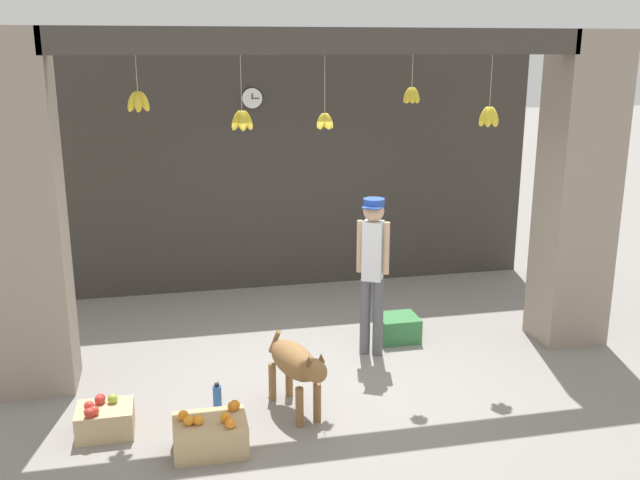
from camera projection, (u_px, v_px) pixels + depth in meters
name	position (u px, v px, depth m)	size (l,w,h in m)	color
ground_plane	(329.00, 372.00, 7.20)	(60.00, 60.00, 0.00)	gray
shop_back_wall	(281.00, 164.00, 9.43)	(6.88, 0.12, 3.34)	#38332D
shop_pillar_left	(23.00, 218.00, 6.47)	(0.70, 0.60, 3.34)	gray
shop_pillar_right	(577.00, 192.00, 7.61)	(0.70, 0.60, 3.34)	gray
storefront_awning	(329.00, 46.00, 6.48)	(4.98, 0.29, 0.94)	#3D3833
dog	(296.00, 364.00, 6.27)	(0.48, 1.03, 0.70)	olive
shopkeeper	(373.00, 264.00, 7.36)	(0.31, 0.31, 1.69)	#56565B
fruit_crate_oranges	(211.00, 434.00, 5.74)	(0.59, 0.41, 0.36)	tan
fruit_crate_apples	(105.00, 419.00, 6.01)	(0.47, 0.37, 0.32)	tan
produce_box_green	(398.00, 328.00, 7.96)	(0.43, 0.40, 0.27)	#387A42
water_bottle	(217.00, 400.00, 6.33)	(0.08, 0.08, 0.30)	#2D60AD
wall_clock	(252.00, 98.00, 9.06)	(0.27, 0.03, 0.27)	black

